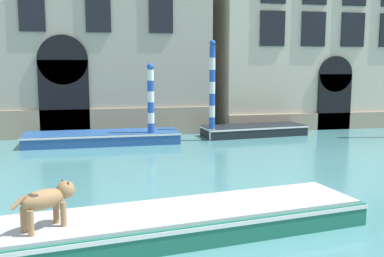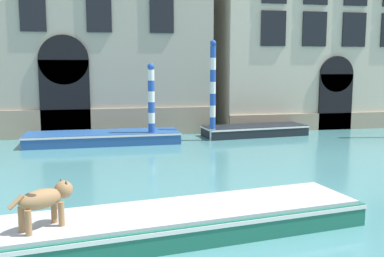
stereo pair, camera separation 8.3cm
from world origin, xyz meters
TOP-DOWN VIEW (x-y plane):
  - palazzo_right at (11.55, 21.45)m, footprint 10.73×6.13m
  - boat_foreground at (1.19, 5.88)m, footprint 8.57×2.99m
  - dog_on_deck at (-0.92, 5.39)m, footprint 1.03×0.81m
  - boat_moored_near_palazzo at (0.11, 16.62)m, footprint 6.44×1.91m
  - boat_moored_far at (7.11, 17.35)m, footprint 5.01×2.08m
  - mooring_pole_0 at (2.11, 16.10)m, footprint 0.29×0.29m
  - mooring_pole_2 at (4.85, 16.50)m, footprint 0.26×0.26m

SIDE VIEW (x-z plane):
  - boat_moored_far at x=7.11m, z-range 0.01..0.50m
  - boat_moored_near_palazzo at x=0.11m, z-range 0.01..0.51m
  - boat_foreground at x=1.19m, z-range 0.02..0.55m
  - dog_on_deck at x=-0.92m, z-range 0.65..1.45m
  - mooring_pole_0 at x=2.11m, z-range 0.02..3.41m
  - mooring_pole_2 at x=4.85m, z-range 0.02..4.40m
  - palazzo_right at x=11.55m, z-range -0.01..13.72m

